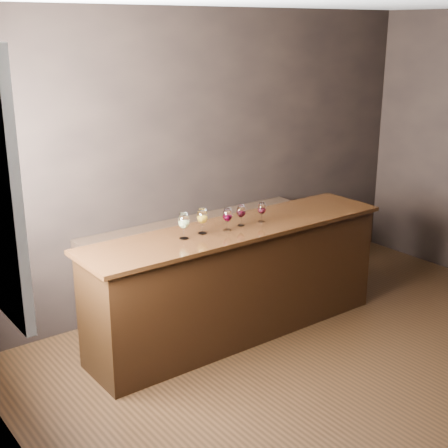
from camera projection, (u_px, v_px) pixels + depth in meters
ground at (382, 383)px, 4.80m from camera, size 5.00×5.00×0.00m
room_shell at (367, 153)px, 4.20m from camera, size 5.02×4.52×2.81m
bar_counter at (238, 283)px, 5.45m from camera, size 2.76×0.61×0.96m
bar_top at (238, 228)px, 5.30m from camera, size 2.85×0.67×0.04m
back_bar_shelf at (199, 263)px, 6.04m from camera, size 2.40×0.40×0.86m
glass_white at (184, 222)px, 4.95m from camera, size 0.09×0.09×0.21m
glass_amber at (202, 217)px, 5.08m from camera, size 0.09×0.09×0.21m
glass_red_a at (227, 216)px, 5.16m from camera, size 0.08×0.08×0.19m
glass_red_b at (241, 212)px, 5.28m from camera, size 0.08×0.08×0.18m
glass_red_c at (262, 209)px, 5.38m from camera, size 0.07×0.07×0.18m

